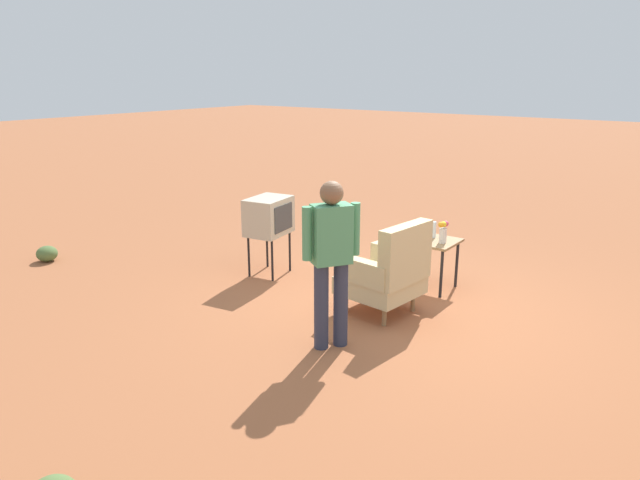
{
  "coord_description": "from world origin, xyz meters",
  "views": [
    {
      "loc": [
        5.38,
        2.81,
        2.59
      ],
      "look_at": [
        0.01,
        -1.11,
        0.65
      ],
      "focal_mm": 32.46,
      "sensor_mm": 36.0,
      "label": 1
    }
  ],
  "objects_px": {
    "person_standing": "(331,255)",
    "bottle_short_clear": "(434,230)",
    "side_table": "(433,247)",
    "tv_on_stand": "(269,217)",
    "armchair": "(388,271)",
    "soda_can_blue": "(422,231)",
    "flower_vase": "(443,231)"
  },
  "relations": [
    {
      "from": "soda_can_blue",
      "to": "flower_vase",
      "type": "xyz_separation_m",
      "value": [
        0.12,
        0.33,
        0.09
      ]
    },
    {
      "from": "person_standing",
      "to": "bottle_short_clear",
      "type": "xyz_separation_m",
      "value": [
        -2.13,
        0.04,
        -0.22
      ]
    },
    {
      "from": "bottle_short_clear",
      "to": "person_standing",
      "type": "bearing_deg",
      "value": -1.11
    },
    {
      "from": "tv_on_stand",
      "to": "soda_can_blue",
      "type": "distance_m",
      "value": 1.97
    },
    {
      "from": "tv_on_stand",
      "to": "soda_can_blue",
      "type": "bearing_deg",
      "value": 115.51
    },
    {
      "from": "armchair",
      "to": "tv_on_stand",
      "type": "relative_size",
      "value": 1.03
    },
    {
      "from": "side_table",
      "to": "tv_on_stand",
      "type": "height_order",
      "value": "tv_on_stand"
    },
    {
      "from": "side_table",
      "to": "tv_on_stand",
      "type": "xyz_separation_m",
      "value": [
        0.78,
        -1.97,
        0.25
      ]
    },
    {
      "from": "person_standing",
      "to": "bottle_short_clear",
      "type": "bearing_deg",
      "value": 178.89
    },
    {
      "from": "tv_on_stand",
      "to": "flower_vase",
      "type": "distance_m",
      "value": 2.23
    },
    {
      "from": "bottle_short_clear",
      "to": "flower_vase",
      "type": "height_order",
      "value": "flower_vase"
    },
    {
      "from": "armchair",
      "to": "bottle_short_clear",
      "type": "relative_size",
      "value": 5.3
    },
    {
      "from": "armchair",
      "to": "flower_vase",
      "type": "bearing_deg",
      "value": 169.5
    },
    {
      "from": "armchair",
      "to": "side_table",
      "type": "xyz_separation_m",
      "value": [
        -1.03,
        0.05,
        0.03
      ]
    },
    {
      "from": "side_table",
      "to": "person_standing",
      "type": "bearing_deg",
      "value": -2.75
    },
    {
      "from": "tv_on_stand",
      "to": "bottle_short_clear",
      "type": "xyz_separation_m",
      "value": [
        -0.88,
        1.91,
        -0.06
      ]
    },
    {
      "from": "bottle_short_clear",
      "to": "flower_vase",
      "type": "bearing_deg",
      "value": 52.31
    },
    {
      "from": "tv_on_stand",
      "to": "flower_vase",
      "type": "relative_size",
      "value": 3.89
    },
    {
      "from": "armchair",
      "to": "flower_vase",
      "type": "relative_size",
      "value": 4.0
    },
    {
      "from": "tv_on_stand",
      "to": "soda_can_blue",
      "type": "xyz_separation_m",
      "value": [
        -0.85,
        1.78,
        -0.1
      ]
    },
    {
      "from": "side_table",
      "to": "soda_can_blue",
      "type": "bearing_deg",
      "value": -110.11
    },
    {
      "from": "side_table",
      "to": "soda_can_blue",
      "type": "height_order",
      "value": "soda_can_blue"
    },
    {
      "from": "soda_can_blue",
      "to": "flower_vase",
      "type": "bearing_deg",
      "value": 70.25
    },
    {
      "from": "side_table",
      "to": "flower_vase",
      "type": "bearing_deg",
      "value": 70.75
    },
    {
      "from": "tv_on_stand",
      "to": "soda_can_blue",
      "type": "relative_size",
      "value": 8.44
    },
    {
      "from": "armchair",
      "to": "soda_can_blue",
      "type": "relative_size",
      "value": 8.69
    },
    {
      "from": "soda_can_blue",
      "to": "flower_vase",
      "type": "height_order",
      "value": "flower_vase"
    },
    {
      "from": "bottle_short_clear",
      "to": "soda_can_blue",
      "type": "height_order",
      "value": "bottle_short_clear"
    },
    {
      "from": "side_table",
      "to": "flower_vase",
      "type": "relative_size",
      "value": 2.34
    },
    {
      "from": "bottle_short_clear",
      "to": "soda_can_blue",
      "type": "xyz_separation_m",
      "value": [
        0.03,
        -0.14,
        -0.04
      ]
    },
    {
      "from": "tv_on_stand",
      "to": "person_standing",
      "type": "relative_size",
      "value": 0.63
    },
    {
      "from": "person_standing",
      "to": "soda_can_blue",
      "type": "height_order",
      "value": "person_standing"
    }
  ]
}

